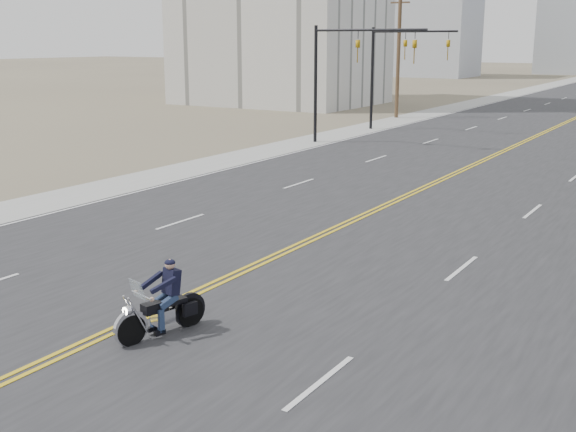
# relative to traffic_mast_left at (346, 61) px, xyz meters

# --- Properties ---
(sidewalk_left) EXTENTS (3.00, 200.00, 0.01)m
(sidewalk_left) POSITION_rel_traffic_mast_left_xyz_m (-2.52, 38.00, -4.93)
(sidewalk_left) COLOR #A5A5A0
(sidewalk_left) RESTS_ON ground
(traffic_mast_left) EXTENTS (7.10, 0.26, 7.00)m
(traffic_mast_left) POSITION_rel_traffic_mast_left_xyz_m (0.00, 0.00, 0.00)
(traffic_mast_left) COLOR black
(traffic_mast_left) RESTS_ON ground
(traffic_mast_far) EXTENTS (6.10, 0.26, 7.00)m
(traffic_mast_far) POSITION_rel_traffic_mast_left_xyz_m (-0.33, 8.00, -0.06)
(traffic_mast_far) COLOR black
(traffic_mast_far) RESTS_ON ground
(utility_pole_left) EXTENTS (2.20, 0.30, 10.50)m
(utility_pole_left) POSITION_rel_traffic_mast_left_xyz_m (-3.52, 16.00, 0.54)
(utility_pole_left) COLOR brown
(utility_pole_left) RESTS_ON ground
(haze_bldg_a) EXTENTS (14.00, 12.00, 22.00)m
(haze_bldg_a) POSITION_rel_traffic_mast_left_xyz_m (-26.02, 83.00, 6.06)
(haze_bldg_a) COLOR #B7BCC6
(haze_bldg_a) RESTS_ON ground
(haze_bldg_f) EXTENTS (12.00, 12.00, 16.00)m
(haze_bldg_f) POSITION_rel_traffic_mast_left_xyz_m (-41.02, 98.00, 3.06)
(haze_bldg_f) COLOR #ADB2B7
(haze_bldg_f) RESTS_ON ground
(motorcyclist) EXTENTS (1.39, 2.26, 1.64)m
(motorcyclist) POSITION_rel_traffic_mast_left_xyz_m (10.01, -27.83, -4.12)
(motorcyclist) COLOR black
(motorcyclist) RESTS_ON ground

